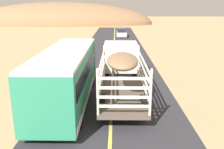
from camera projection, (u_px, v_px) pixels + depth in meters
name	position (u px, v px, depth m)	size (l,w,h in m)	color
livestock_truck	(121.00, 63.00, 17.25)	(2.53, 9.70, 3.02)	silver
bus	(67.00, 75.00, 14.55)	(2.54, 10.00, 3.21)	#2D8C66
car_far	(121.00, 33.00, 45.17)	(1.80, 4.40, 1.46)	silver
distant_hill	(60.00, 24.00, 74.84)	(55.58, 21.32, 12.86)	olive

